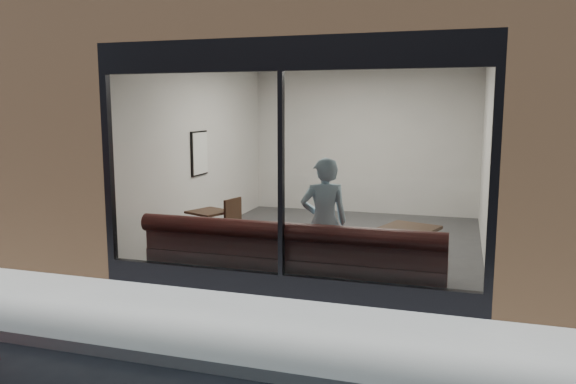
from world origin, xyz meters
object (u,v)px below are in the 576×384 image
(person, at_px, (324,222))
(cafe_table_left, at_px, (209,212))
(banquette, at_px, (291,271))
(cafe_chair_left, at_px, (224,241))
(cafe_table_right, at_px, (409,229))

(person, relative_size, cafe_table_left, 3.11)
(banquette, bearing_deg, person, 30.45)
(person, bearing_deg, banquette, 7.16)
(cafe_table_left, distance_m, cafe_chair_left, 0.55)
(cafe_chair_left, bearing_deg, cafe_table_right, -176.05)
(cafe_table_left, bearing_deg, cafe_chair_left, 46.67)
(banquette, bearing_deg, cafe_table_right, 27.30)
(cafe_table_left, height_order, cafe_table_right, cafe_table_right)
(person, xyz_separation_m, cafe_table_right, (1.07, 0.52, -0.12))
(banquette, height_order, cafe_table_left, cafe_table_left)
(cafe_table_right, bearing_deg, banquette, -152.70)
(banquette, bearing_deg, cafe_chair_left, 140.85)
(cafe_table_right, bearing_deg, cafe_table_left, 174.54)
(banquette, relative_size, cafe_table_right, 5.84)
(person, height_order, cafe_table_right, person)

